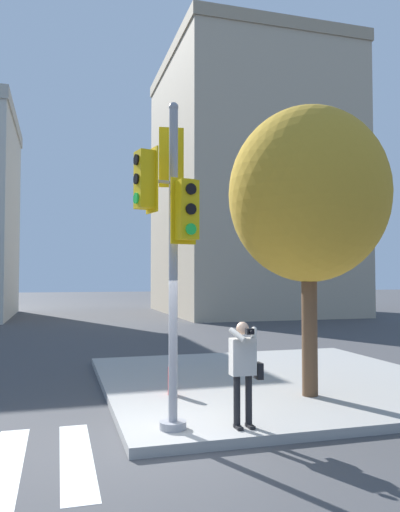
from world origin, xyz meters
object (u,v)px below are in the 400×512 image
Objects in this scene: person_photographer at (244,364)px; street_tree at (308,195)px; traffic_signal_pole at (169,218)px; fire_hydrant at (172,378)px.

street_tree reaches higher than person_photographer.
person_photographer is at bearing -141.43° from street_tree.
street_tree reaches higher than traffic_signal_pole.
traffic_signal_pole is 3.78m from fire_hydrant.
street_tree is (3.22, 1.42, 0.74)m from traffic_signal_pole.
street_tree is at bearing 38.57° from person_photographer.
fire_hydrant is (-0.61, 2.47, -0.65)m from person_photographer.
street_tree is at bearing 23.78° from traffic_signal_pole.
person_photographer is 0.28× the size of street_tree.
fire_hydrant is at bearing 103.94° from person_photographer.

